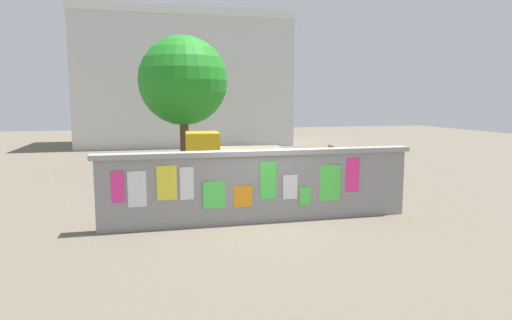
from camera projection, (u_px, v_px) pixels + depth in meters
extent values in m
plane|color=#6B6051|center=(213.00, 172.00, 18.90)|extent=(60.00, 60.00, 0.00)
cube|color=gray|center=(260.00, 189.00, 11.09)|extent=(7.76, 0.30, 1.68)
cube|color=#969696|center=(260.00, 153.00, 10.97)|extent=(7.96, 0.42, 0.12)
cube|color=#F42D8C|center=(117.00, 187.00, 10.11)|extent=(0.29, 0.03, 0.73)
cube|color=silver|center=(137.00, 189.00, 10.22)|extent=(0.42, 0.03, 0.83)
cube|color=yellow|center=(167.00, 183.00, 10.36)|extent=(0.47, 0.03, 0.81)
cube|color=silver|center=(187.00, 183.00, 10.47)|extent=(0.32, 0.03, 0.77)
cube|color=#4CD84C|center=(214.00, 195.00, 10.67)|extent=(0.54, 0.04, 0.67)
cube|color=orange|center=(243.00, 196.00, 10.84)|extent=(0.46, 0.03, 0.51)
cube|color=#4CD84C|center=(268.00, 180.00, 10.94)|extent=(0.41, 0.01, 0.94)
cube|color=silver|center=(290.00, 187.00, 11.10)|extent=(0.38, 0.03, 0.61)
cube|color=#4CD84C|center=(305.00, 196.00, 11.23)|extent=(0.30, 0.03, 0.47)
cube|color=#4CD84C|center=(330.00, 183.00, 11.35)|extent=(0.55, 0.04, 0.92)
cube|color=#F42D8C|center=(352.00, 175.00, 11.47)|extent=(0.36, 0.03, 0.87)
cylinder|color=black|center=(201.00, 175.00, 16.06)|extent=(0.71, 0.25, 0.70)
cylinder|color=black|center=(199.00, 170.00, 17.33)|extent=(0.71, 0.25, 0.70)
cylinder|color=black|center=(269.00, 173.00, 16.48)|extent=(0.71, 0.25, 0.70)
cylinder|color=black|center=(263.00, 168.00, 17.75)|extent=(0.71, 0.25, 0.70)
cube|color=gold|center=(202.00, 152.00, 16.62)|extent=(1.30, 1.58, 1.50)
cube|color=gray|center=(250.00, 159.00, 16.96)|extent=(2.50, 1.67, 0.90)
cylinder|color=black|center=(264.00, 198.00, 12.56)|extent=(0.60, 0.13, 0.60)
cylinder|color=black|center=(218.00, 200.00, 12.33)|extent=(0.61, 0.15, 0.60)
cube|color=#197233|center=(241.00, 189.00, 12.41)|extent=(1.01, 0.30, 0.32)
cube|color=black|center=(234.00, 183.00, 12.35)|extent=(0.57, 0.25, 0.10)
cube|color=#262626|center=(261.00, 179.00, 12.47)|extent=(0.07, 0.56, 0.03)
cylinder|color=black|center=(192.00, 192.00, 13.25)|extent=(0.66, 0.09, 0.66)
cylinder|color=black|center=(156.00, 193.00, 13.07)|extent=(0.66, 0.09, 0.66)
cube|color=gold|center=(174.00, 186.00, 13.14)|extent=(0.95, 0.11, 0.06)
cylinder|color=gold|center=(168.00, 179.00, 13.08)|extent=(0.03, 0.03, 0.40)
cube|color=black|center=(168.00, 172.00, 13.05)|extent=(0.21, 0.09, 0.05)
cube|color=black|center=(190.00, 174.00, 13.17)|extent=(0.07, 0.44, 0.03)
cylinder|color=black|center=(294.00, 191.00, 13.31)|extent=(0.66, 0.05, 0.66)
cylinder|color=black|center=(327.00, 190.00, 13.54)|extent=(0.66, 0.05, 0.66)
cube|color=red|center=(311.00, 185.00, 13.40)|extent=(0.95, 0.06, 0.06)
cylinder|color=red|center=(315.00, 177.00, 13.41)|extent=(0.03, 0.03, 0.40)
cube|color=black|center=(316.00, 171.00, 13.38)|extent=(0.20, 0.08, 0.05)
cube|color=black|center=(296.00, 173.00, 13.25)|extent=(0.05, 0.44, 0.03)
cylinder|color=#D83F72|center=(329.00, 180.00, 14.75)|extent=(0.12, 0.12, 0.80)
cylinder|color=#D83F72|center=(332.00, 181.00, 14.59)|extent=(0.12, 0.12, 0.80)
cylinder|color=#338CBF|center=(331.00, 160.00, 14.58)|extent=(0.38, 0.38, 0.60)
sphere|color=#8C664C|center=(331.00, 147.00, 14.53)|extent=(0.22, 0.22, 0.22)
cylinder|color=brown|center=(184.00, 140.00, 20.01)|extent=(0.39, 0.39, 2.52)
sphere|color=#208720|center=(183.00, 81.00, 19.66)|extent=(3.91, 3.91, 3.91)
cube|color=silver|center=(184.00, 84.00, 31.34)|extent=(13.98, 6.93, 8.29)
cube|color=silver|center=(182.00, 20.00, 30.77)|extent=(14.28, 7.23, 0.50)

